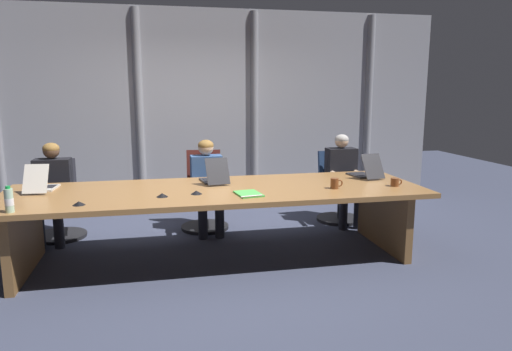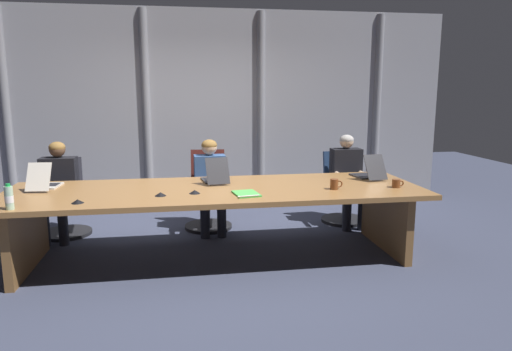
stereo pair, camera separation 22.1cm
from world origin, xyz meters
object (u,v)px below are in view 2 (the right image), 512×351
object	(u,v)px
person_left_mid	(211,180)
office_chair_left_mid	(208,199)
water_bottle_primary	(9,198)
spiral_notepad	(246,194)
laptop_left_end	(45,183)
office_chair_left_end	(65,206)
conference_mic_left_side	(160,194)
coffee_mug_near	(335,184)
person_left_end	(58,184)
coffee_mug_far	(396,183)
person_center	(348,175)
office_chair_center	(343,195)
laptop_left_mid	(215,177)
laptop_center	(368,173)
conference_mic_middle	(195,192)
conference_mic_right_side	(78,201)

from	to	relation	value
person_left_mid	office_chair_left_mid	bearing A→B (deg)	-172.06
water_bottle_primary	spiral_notepad	distance (m)	2.07
laptop_left_end	person_left_mid	bearing A→B (deg)	-62.98
spiral_notepad	office_chair_left_end	bearing A→B (deg)	135.24
conference_mic_left_side	coffee_mug_near	bearing A→B (deg)	0.44
office_chair_left_mid	conference_mic_left_side	size ratio (longest dim) A/B	8.92
laptop_left_end	conference_mic_left_side	size ratio (longest dim) A/B	4.40
laptop_left_end	office_chair_left_mid	world-z (taller)	laptop_left_end
person_left_end	spiral_notepad	world-z (taller)	person_left_end
coffee_mug_far	person_left_end	bearing A→B (deg)	161.04
water_bottle_primary	spiral_notepad	xyz separation A→B (m)	(2.05, 0.23, -0.09)
coffee_mug_far	spiral_notepad	xyz separation A→B (m)	(-1.58, -0.08, -0.03)
person_center	coffee_mug_near	world-z (taller)	person_center
office_chair_center	laptop_left_mid	bearing A→B (deg)	-68.60
laptop_left_mid	spiral_notepad	distance (m)	0.70
laptop_center	conference_mic_middle	bearing A→B (deg)	96.34
office_chair_left_end	coffee_mug_near	size ratio (longest dim) A/B	7.04
office_chair_left_mid	laptop_center	bearing A→B (deg)	69.29
person_left_end	coffee_mug_far	distance (m)	3.83
laptop_left_mid	conference_mic_middle	distance (m)	0.58
coffee_mug_far	conference_mic_middle	bearing A→B (deg)	178.49
office_chair_center	water_bottle_primary	bearing A→B (deg)	-67.92
coffee_mug_near	conference_mic_left_side	size ratio (longest dim) A/B	1.19
person_left_mid	conference_mic_left_side	size ratio (longest dim) A/B	10.34
person_left_end	conference_mic_right_side	distance (m)	1.51
spiral_notepad	person_left_end	bearing A→B (deg)	138.49
laptop_left_end	coffee_mug_near	bearing A→B (deg)	-95.15
water_bottle_primary	conference_mic_left_side	size ratio (longest dim) A/B	2.01
laptop_left_mid	conference_mic_right_side	distance (m)	1.48
laptop_left_mid	laptop_center	distance (m)	1.75
laptop_left_mid	conference_mic_middle	world-z (taller)	laptop_left_mid
laptop_center	conference_mic_left_side	bearing A→B (deg)	95.57
laptop_left_mid	person_center	xyz separation A→B (m)	(1.77, 0.66, -0.15)
office_chair_left_end	spiral_notepad	xyz separation A→B (m)	(2.03, -1.48, 0.41)
conference_mic_right_side	water_bottle_primary	bearing A→B (deg)	-165.17
conference_mic_middle	person_left_mid	bearing A→B (deg)	78.99
conference_mic_right_side	office_chair_center	bearing A→B (deg)	27.20
office_chair_center	conference_mic_left_side	distance (m)	2.75
office_chair_center	conference_mic_right_side	xyz separation A→B (m)	(-3.05, -1.57, 0.42)
water_bottle_primary	conference_mic_middle	size ratio (longest dim) A/B	2.01
coffee_mug_near	coffee_mug_far	xyz separation A→B (m)	(0.66, -0.02, -0.01)
person_center	coffee_mug_near	xyz separation A→B (m)	(-0.60, -1.23, 0.14)
office_chair_center	person_center	bearing A→B (deg)	-4.42
person_center	water_bottle_primary	world-z (taller)	person_center
office_chair_left_mid	person_left_end	xyz separation A→B (m)	(-1.76, -0.16, 0.28)
person_center	conference_mic_left_side	distance (m)	2.64
person_left_end	laptop_left_mid	bearing A→B (deg)	70.54
person_left_end	conference_mic_right_side	bearing A→B (deg)	20.84
laptop_left_end	person_left_end	xyz separation A→B (m)	(-0.06, 0.70, -0.15)
office_chair_left_mid	person_center	xyz separation A→B (m)	(1.80, -0.16, 0.29)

